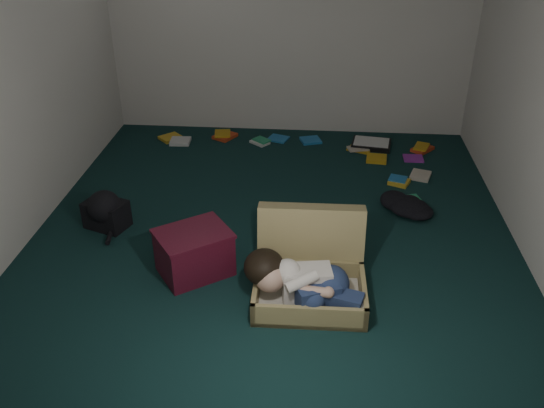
# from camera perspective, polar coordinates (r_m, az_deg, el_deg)

# --- Properties ---
(floor) EXTENTS (4.50, 4.50, 0.00)m
(floor) POSITION_cam_1_polar(r_m,az_deg,el_deg) (4.88, 0.14, -2.70)
(floor) COLOR #0E2A29
(floor) RESTS_ON ground
(wall_back) EXTENTS (4.50, 0.00, 4.50)m
(wall_back) POSITION_cam_1_polar(r_m,az_deg,el_deg) (6.50, 1.82, 18.04)
(wall_back) COLOR silver
(wall_back) RESTS_ON ground
(wall_front) EXTENTS (4.50, 0.00, 4.50)m
(wall_front) POSITION_cam_1_polar(r_m,az_deg,el_deg) (2.30, -4.29, -5.36)
(wall_front) COLOR silver
(wall_front) RESTS_ON ground
(wall_left) EXTENTS (0.00, 4.50, 4.50)m
(wall_left) POSITION_cam_1_polar(r_m,az_deg,el_deg) (4.90, -24.38, 11.54)
(wall_left) COLOR silver
(wall_left) RESTS_ON ground
(suitcase) EXTENTS (0.79, 0.77, 0.57)m
(suitcase) POSITION_cam_1_polar(r_m,az_deg,el_deg) (4.14, 3.79, -6.54)
(suitcase) COLOR tan
(suitcase) RESTS_ON floor
(person) EXTENTS (0.85, 0.40, 0.35)m
(person) POSITION_cam_1_polar(r_m,az_deg,el_deg) (3.96, 3.00, -7.67)
(person) COLOR silver
(person) RESTS_ON suitcase
(maroon_bin) EXTENTS (0.66, 0.63, 0.36)m
(maroon_bin) POSITION_cam_1_polar(r_m,az_deg,el_deg) (4.34, -7.71, -4.77)
(maroon_bin) COLOR #4E0F20
(maroon_bin) RESTS_ON floor
(backpack) EXTENTS (0.52, 0.47, 0.26)m
(backpack) POSITION_cam_1_polar(r_m,az_deg,el_deg) (5.08, -16.10, -0.89)
(backpack) COLOR black
(backpack) RESTS_ON floor
(clothing_pile) EXTENTS (0.43, 0.36, 0.12)m
(clothing_pile) POSITION_cam_1_polar(r_m,az_deg,el_deg) (5.27, 13.11, -0.09)
(clothing_pile) COLOR black
(clothing_pile) RESTS_ON floor
(paper_tray) EXTENTS (0.46, 0.37, 0.06)m
(paper_tray) POSITION_cam_1_polar(r_m,az_deg,el_deg) (6.52, 9.81, 5.89)
(paper_tray) COLOR black
(paper_tray) RESTS_ON floor
(book_scatter) EXTENTS (3.07, 1.62, 0.02)m
(book_scatter) POSITION_cam_1_polar(r_m,az_deg,el_deg) (6.27, 5.25, 5.06)
(book_scatter) COLOR gold
(book_scatter) RESTS_ON floor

